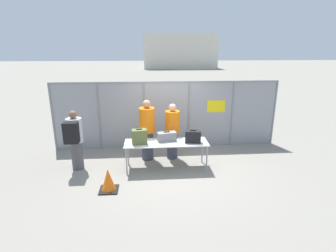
# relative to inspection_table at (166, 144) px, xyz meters

# --- Properties ---
(ground_plane) EXTENTS (120.00, 120.00, 0.00)m
(ground_plane) POSITION_rel_inspection_table_xyz_m (0.13, 0.12, -0.72)
(ground_plane) COLOR gray
(fence_section) EXTENTS (7.41, 0.07, 2.21)m
(fence_section) POSITION_rel_inspection_table_xyz_m (0.15, 1.69, 0.43)
(fence_section) COLOR gray
(fence_section) RESTS_ON ground_plane
(inspection_table) EXTENTS (2.27, 0.72, 0.77)m
(inspection_table) POSITION_rel_inspection_table_xyz_m (0.00, 0.00, 0.00)
(inspection_table) COLOR silver
(inspection_table) RESTS_ON ground_plane
(suitcase_olive) EXTENTS (0.43, 0.30, 0.42)m
(suitcase_olive) POSITION_rel_inspection_table_xyz_m (-0.72, -0.07, 0.25)
(suitcase_olive) COLOR #566033
(suitcase_olive) RESTS_ON inspection_table
(suitcase_grey) EXTENTS (0.55, 0.31, 0.27)m
(suitcase_grey) POSITION_rel_inspection_table_xyz_m (0.02, 0.11, 0.18)
(suitcase_grey) COLOR slate
(suitcase_grey) RESTS_ON inspection_table
(suitcase_black) EXTENTS (0.45, 0.28, 0.35)m
(suitcase_black) POSITION_rel_inspection_table_xyz_m (0.72, -0.07, 0.22)
(suitcase_black) COLOR black
(suitcase_black) RESTS_ON inspection_table
(traveler_hooded) EXTENTS (0.41, 0.64, 1.66)m
(traveler_hooded) POSITION_rel_inspection_table_xyz_m (-2.46, 0.11, 0.20)
(traveler_hooded) COLOR #4C4C51
(traveler_hooded) RESTS_ON ground_plane
(security_worker_near) EXTENTS (0.42, 0.42, 1.69)m
(security_worker_near) POSITION_rel_inspection_table_xyz_m (0.23, 0.70, 0.15)
(security_worker_near) COLOR #383D4C
(security_worker_near) RESTS_ON ground_plane
(security_worker_far) EXTENTS (0.45, 0.45, 1.81)m
(security_worker_far) POSITION_rel_inspection_table_xyz_m (-0.52, 0.68, 0.22)
(security_worker_far) COLOR #383D4C
(security_worker_far) RESTS_ON ground_plane
(utility_trailer) EXTENTS (3.79, 2.11, 0.74)m
(utility_trailer) POSITION_rel_inspection_table_xyz_m (1.03, 3.96, -0.29)
(utility_trailer) COLOR #B2B2B7
(utility_trailer) RESTS_ON ground_plane
(distant_hangar) EXTENTS (11.25, 9.85, 5.25)m
(distant_hangar) POSITION_rel_inspection_table_xyz_m (4.65, 38.68, 1.91)
(distant_hangar) COLOR beige
(distant_hangar) RESTS_ON ground_plane
(traffic_cone) EXTENTS (0.44, 0.44, 0.55)m
(traffic_cone) POSITION_rel_inspection_table_xyz_m (-1.44, -1.09, -0.47)
(traffic_cone) COLOR black
(traffic_cone) RESTS_ON ground_plane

